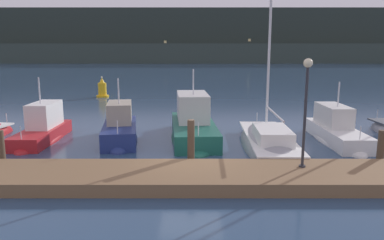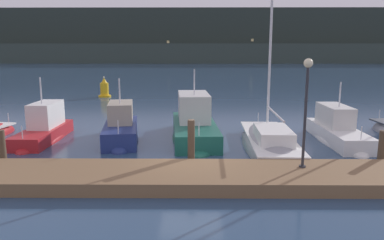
# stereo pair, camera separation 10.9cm
# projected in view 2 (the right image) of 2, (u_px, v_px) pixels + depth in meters

# --- Properties ---
(ground_plane) EXTENTS (400.00, 400.00, 0.00)m
(ground_plane) POSITION_uv_depth(u_px,v_px,m) (191.00, 167.00, 14.88)
(ground_plane) COLOR navy
(dock) EXTENTS (39.41, 2.80, 0.45)m
(dock) POSITION_uv_depth(u_px,v_px,m) (191.00, 177.00, 13.10)
(dock) COLOR brown
(dock) RESTS_ON ground
(mooring_pile_1) EXTENTS (0.28, 0.28, 1.51)m
(mooring_pile_1) POSITION_uv_depth(u_px,v_px,m) (2.00, 149.00, 14.68)
(mooring_pile_1) COLOR #4C3D2D
(mooring_pile_1) RESTS_ON ground
(mooring_pile_2) EXTENTS (0.28, 0.28, 1.93)m
(mooring_pile_2) POSITION_uv_depth(u_px,v_px,m) (191.00, 144.00, 14.58)
(mooring_pile_2) COLOR #4C3D2D
(mooring_pile_2) RESTS_ON ground
(mooring_pile_3) EXTENTS (0.28, 0.28, 1.52)m
(mooring_pile_3) POSITION_uv_depth(u_px,v_px,m) (382.00, 150.00, 14.56)
(mooring_pile_3) COLOR #4C3D2D
(mooring_pile_3) RESTS_ON ground
(motorboat_berth_3) EXTENTS (1.65, 5.39, 3.70)m
(motorboat_berth_3) POSITION_uv_depth(u_px,v_px,m) (44.00, 133.00, 19.17)
(motorboat_berth_3) COLOR red
(motorboat_berth_3) RESTS_ON ground
(motorboat_berth_4) EXTENTS (2.48, 5.37, 3.83)m
(motorboat_berth_4) POSITION_uv_depth(u_px,v_px,m) (121.00, 134.00, 19.05)
(motorboat_berth_4) COLOR navy
(motorboat_berth_4) RESTS_ON ground
(motorboat_berth_5) EXTENTS (2.78, 7.30, 4.09)m
(motorboat_berth_5) POSITION_uv_depth(u_px,v_px,m) (194.00, 129.00, 19.59)
(motorboat_berth_5) COLOR #195647
(motorboat_berth_5) RESTS_ON ground
(sailboat_berth_6) EXTENTS (2.70, 8.48, 11.06)m
(sailboat_berth_6) POSITION_uv_depth(u_px,v_px,m) (269.00, 145.00, 17.88)
(sailboat_berth_6) COLOR gray
(sailboat_berth_6) RESTS_ON ground
(motorboat_berth_7) EXTENTS (1.75, 6.03, 3.52)m
(motorboat_berth_7) POSITION_uv_depth(u_px,v_px,m) (337.00, 135.00, 18.90)
(motorboat_berth_7) COLOR white
(motorboat_berth_7) RESTS_ON ground
(channel_buoy) EXTENTS (1.19, 1.19, 1.97)m
(channel_buoy) POSITION_uv_depth(u_px,v_px,m) (104.00, 89.00, 35.97)
(channel_buoy) COLOR gold
(channel_buoy) RESTS_ON ground
(dock_lamppost) EXTENTS (0.32, 0.32, 3.86)m
(dock_lamppost) POSITION_uv_depth(u_px,v_px,m) (306.00, 95.00, 12.93)
(dock_lamppost) COLOR #2D2D33
(dock_lamppost) RESTS_ON dock
(hillside_backdrop) EXTENTS (240.00, 23.00, 16.80)m
(hillside_backdrop) POSITION_uv_depth(u_px,v_px,m) (190.00, 38.00, 122.94)
(hillside_backdrop) COLOR #28332D
(hillside_backdrop) RESTS_ON ground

